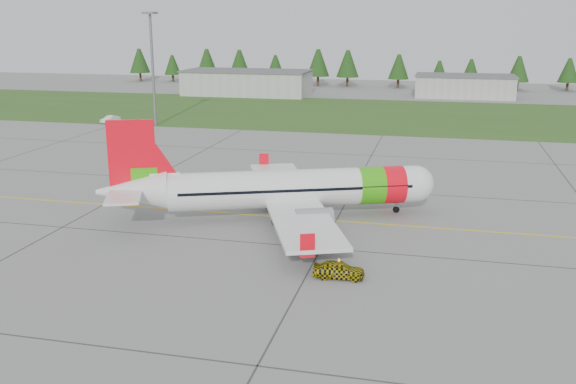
# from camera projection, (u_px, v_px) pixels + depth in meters

# --- Properties ---
(ground) EXTENTS (320.00, 320.00, 0.00)m
(ground) POSITION_uv_depth(u_px,v_px,m) (212.00, 239.00, 57.52)
(ground) COLOR gray
(ground) RESTS_ON ground
(aircraft) EXTENTS (31.89, 30.30, 10.11)m
(aircraft) POSITION_uv_depth(u_px,v_px,m) (287.00, 189.00, 63.24)
(aircraft) COLOR white
(aircraft) RESTS_ON ground
(follow_me_car) EXTENTS (1.46, 1.69, 3.95)m
(follow_me_car) POSITION_uv_depth(u_px,v_px,m) (339.00, 254.00, 48.46)
(follow_me_car) COLOR #CBB90B
(follow_me_car) RESTS_ON ground
(service_van) EXTENTS (1.77, 1.72, 4.16)m
(service_van) POSITION_uv_depth(u_px,v_px,m) (110.00, 112.00, 121.76)
(service_van) COLOR silver
(service_van) RESTS_ON ground
(grass_strip) EXTENTS (320.00, 50.00, 0.03)m
(grass_strip) POSITION_uv_depth(u_px,v_px,m) (345.00, 113.00, 134.55)
(grass_strip) COLOR #30561E
(grass_strip) RESTS_ON ground
(taxi_guideline) EXTENTS (120.00, 0.25, 0.02)m
(taxi_guideline) POSITION_uv_depth(u_px,v_px,m) (239.00, 214.00, 65.03)
(taxi_guideline) COLOR gold
(taxi_guideline) RESTS_ON ground
(hangar_west) EXTENTS (32.00, 14.00, 6.00)m
(hangar_west) POSITION_uv_depth(u_px,v_px,m) (247.00, 83.00, 166.76)
(hangar_west) COLOR #A8A8A3
(hangar_west) RESTS_ON ground
(hangar_east) EXTENTS (24.00, 12.00, 5.20)m
(hangar_east) POSITION_uv_depth(u_px,v_px,m) (465.00, 87.00, 162.12)
(hangar_east) COLOR #A8A8A3
(hangar_east) RESTS_ON ground
(floodlight_mast) EXTENTS (0.50, 0.50, 20.00)m
(floodlight_mast) POSITION_uv_depth(u_px,v_px,m) (153.00, 71.00, 116.54)
(floodlight_mast) COLOR slate
(floodlight_mast) RESTS_ON ground
(treeline) EXTENTS (160.00, 8.00, 10.00)m
(treeline) POSITION_uv_depth(u_px,v_px,m) (374.00, 70.00, 185.85)
(treeline) COLOR #1C3F14
(treeline) RESTS_ON ground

